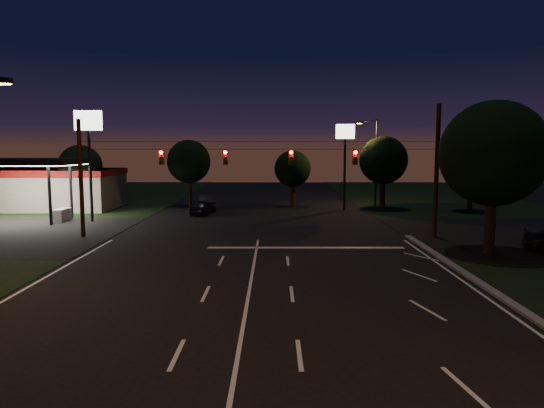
{
  "coord_description": "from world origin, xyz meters",
  "views": [
    {
      "loc": [
        1.05,
        -17.62,
        6.01
      ],
      "look_at": [
        0.95,
        8.81,
        3.0
      ],
      "focal_mm": 32.0,
      "sensor_mm": 36.0,
      "label": 1
    }
  ],
  "objects_px": {
    "tree_right_near": "(493,155)",
    "car_oncoming_b": "(207,202)",
    "car_oncoming_a": "(202,207)",
    "utility_pole_right": "(434,237)"
  },
  "relations": [
    {
      "from": "utility_pole_right",
      "to": "car_oncoming_b",
      "type": "bearing_deg",
      "value": 139.45
    },
    {
      "from": "tree_right_near",
      "to": "car_oncoming_a",
      "type": "distance_m",
      "value": 25.69
    },
    {
      "from": "car_oncoming_a",
      "to": "utility_pole_right",
      "type": "bearing_deg",
      "value": 152.91
    },
    {
      "from": "utility_pole_right",
      "to": "car_oncoming_a",
      "type": "relative_size",
      "value": 2.29
    },
    {
      "from": "utility_pole_right",
      "to": "car_oncoming_b",
      "type": "distance_m",
      "value": 23.17
    },
    {
      "from": "utility_pole_right",
      "to": "tree_right_near",
      "type": "relative_size",
      "value": 1.03
    },
    {
      "from": "car_oncoming_a",
      "to": "car_oncoming_b",
      "type": "bearing_deg",
      "value": -83.7
    },
    {
      "from": "tree_right_near",
      "to": "car_oncoming_b",
      "type": "height_order",
      "value": "tree_right_near"
    },
    {
      "from": "tree_right_near",
      "to": "car_oncoming_a",
      "type": "xyz_separation_m",
      "value": [
        -19.12,
        16.41,
        -5.01
      ]
    },
    {
      "from": "car_oncoming_b",
      "to": "tree_right_near",
      "type": "bearing_deg",
      "value": 125.01
    }
  ]
}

